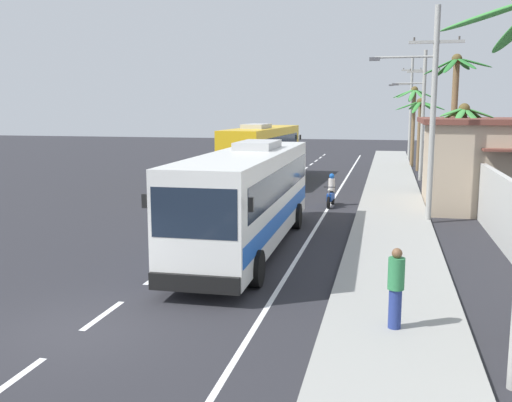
% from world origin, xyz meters
% --- Properties ---
extents(ground_plane, '(160.00, 160.00, 0.00)m').
position_xyz_m(ground_plane, '(0.00, 0.00, 0.00)').
color(ground_plane, '#28282D').
extents(sidewalk_kerb, '(3.20, 90.00, 0.14)m').
position_xyz_m(sidewalk_kerb, '(6.80, 10.00, 0.07)').
color(sidewalk_kerb, '#999993').
rests_on(sidewalk_kerb, ground).
extents(lane_markings, '(3.87, 71.72, 0.01)m').
position_xyz_m(lane_markings, '(2.21, 14.94, 0.00)').
color(lane_markings, white).
rests_on(lane_markings, ground).
extents(boundary_wall, '(0.24, 60.00, 2.51)m').
position_xyz_m(boundary_wall, '(10.60, 14.00, 1.25)').
color(boundary_wall, '#B2B2AD').
rests_on(boundary_wall, ground).
extents(coach_bus_foreground, '(2.93, 12.48, 3.69)m').
position_xyz_m(coach_bus_foreground, '(1.84, 8.25, 1.92)').
color(coach_bus_foreground, silver).
rests_on(coach_bus_foreground, ground).
extents(coach_bus_far_lane, '(3.33, 12.05, 3.88)m').
position_xyz_m(coach_bus_far_lane, '(-1.62, 26.43, 2.02)').
color(coach_bus_far_lane, gold).
rests_on(coach_bus_far_lane, ground).
extents(motorcycle_beside_bus, '(0.56, 1.96, 1.65)m').
position_xyz_m(motorcycle_beside_bus, '(3.80, 17.74, 0.67)').
color(motorcycle_beside_bus, black).
rests_on(motorcycle_beside_bus, ground).
extents(pedestrian_near_kerb, '(0.36, 0.36, 1.80)m').
position_xyz_m(pedestrian_near_kerb, '(6.79, 1.28, 1.08)').
color(pedestrian_near_kerb, navy).
rests_on(pedestrian_near_kerb, sidewalk_kerb).
extents(utility_pole_mid, '(3.80, 0.24, 9.05)m').
position_xyz_m(utility_pole_mid, '(8.20, 14.41, 4.84)').
color(utility_pole_mid, '#9E9E99').
rests_on(utility_pole_mid, ground).
extents(utility_pole_far, '(3.25, 0.24, 8.66)m').
position_xyz_m(utility_pole_far, '(8.63, 29.65, 4.63)').
color(utility_pole_far, '#9E9E99').
rests_on(utility_pole_far, ground).
extents(utility_pole_distant, '(3.00, 0.24, 9.57)m').
position_xyz_m(utility_pole_distant, '(8.34, 44.89, 5.06)').
color(utility_pole_distant, '#9E9E99').
rests_on(utility_pole_distant, ground).
extents(palm_nearest, '(3.75, 3.52, 5.63)m').
position_xyz_m(palm_nearest, '(8.84, 35.81, 4.24)').
color(palm_nearest, brown).
rests_on(palm_nearest, ground).
extents(palm_third, '(2.82, 2.88, 5.13)m').
position_xyz_m(palm_third, '(10.17, 19.86, 3.64)').
color(palm_third, brown).
rests_on(palm_third, ground).
extents(palm_fourth, '(3.63, 3.43, 7.83)m').
position_xyz_m(palm_fourth, '(10.03, 23.12, 5.28)').
color(palm_fourth, brown).
rests_on(palm_fourth, ground).
extents(palm_farthest, '(3.62, 3.45, 6.64)m').
position_xyz_m(palm_farthest, '(8.46, 39.23, 4.83)').
color(palm_farthest, brown).
rests_on(palm_farthest, ground).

